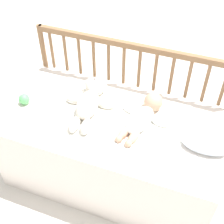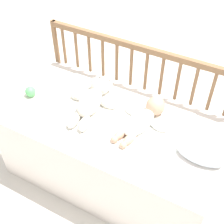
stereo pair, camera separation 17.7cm
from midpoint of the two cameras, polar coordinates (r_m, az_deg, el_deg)
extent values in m
plane|color=silver|center=(2.22, -2.39, -11.30)|extent=(12.00, 12.00, 0.00)
cube|color=white|center=(2.00, -2.61, -6.96)|extent=(1.30, 0.66, 0.53)
cylinder|color=brown|center=(2.36, -13.76, 6.12)|extent=(0.04, 0.04, 0.84)
cube|color=brown|center=(1.88, 1.04, 11.90)|extent=(1.27, 0.03, 0.04)
cylinder|color=brown|center=(2.19, -13.27, 10.86)|extent=(0.02, 0.02, 0.27)
cylinder|color=brown|center=(2.14, -10.90, 10.44)|extent=(0.02, 0.02, 0.27)
cylinder|color=brown|center=(2.10, -8.42, 9.98)|extent=(0.02, 0.02, 0.27)
cylinder|color=brown|center=(2.05, -5.84, 9.48)|extent=(0.02, 0.02, 0.27)
cylinder|color=brown|center=(2.02, -3.17, 8.94)|extent=(0.02, 0.02, 0.27)
cylinder|color=brown|center=(1.99, -0.42, 8.36)|extent=(0.02, 0.02, 0.27)
cylinder|color=brown|center=(1.96, 2.41, 7.75)|extent=(0.02, 0.02, 0.27)
cylinder|color=brown|center=(1.94, 5.30, 7.10)|extent=(0.02, 0.02, 0.27)
cylinder|color=brown|center=(1.92, 8.25, 6.41)|extent=(0.02, 0.02, 0.27)
cylinder|color=brown|center=(1.91, 11.23, 5.70)|extent=(0.02, 0.02, 0.27)
cylinder|color=brown|center=(1.90, 14.23, 4.97)|extent=(0.02, 0.02, 0.27)
cylinder|color=brown|center=(1.90, 17.24, 4.22)|extent=(0.02, 0.02, 0.27)
cube|color=white|center=(1.82, -2.57, -1.12)|extent=(0.84, 0.52, 0.01)
ellipsoid|color=silver|center=(1.84, -7.23, 1.23)|extent=(0.16, 0.25, 0.11)
sphere|color=silver|center=(1.95, -5.76, 4.52)|extent=(0.12, 0.12, 0.12)
sphere|color=tan|center=(1.93, -5.83, 5.28)|extent=(0.05, 0.05, 0.05)
sphere|color=black|center=(1.92, -5.87, 5.78)|extent=(0.02, 0.02, 0.02)
sphere|color=silver|center=(1.98, -6.92, 5.15)|extent=(0.05, 0.05, 0.05)
sphere|color=silver|center=(1.95, -4.23, 4.78)|extent=(0.05, 0.05, 0.05)
ellipsoid|color=silver|center=(1.92, -9.50, 2.15)|extent=(0.11, 0.07, 0.06)
ellipsoid|color=silver|center=(1.87, -3.75, 1.27)|extent=(0.11, 0.07, 0.06)
ellipsoid|color=silver|center=(1.77, -9.76, -2.41)|extent=(0.08, 0.12, 0.06)
ellipsoid|color=silver|center=(1.75, -7.63, -2.79)|extent=(0.08, 0.12, 0.06)
ellipsoid|color=white|center=(1.75, 2.25, -1.56)|extent=(0.17, 0.26, 0.08)
sphere|color=tan|center=(1.84, 4.84, 1.72)|extent=(0.11, 0.11, 0.11)
ellipsoid|color=white|center=(1.84, 0.76, 0.27)|extent=(0.12, 0.07, 0.04)
ellipsoid|color=white|center=(1.77, 5.80, -1.99)|extent=(0.12, 0.07, 0.04)
sphere|color=tan|center=(1.85, 0.00, 0.74)|extent=(0.04, 0.04, 0.04)
sphere|color=tan|center=(1.77, 6.80, -2.29)|extent=(0.04, 0.04, 0.04)
ellipsoid|color=tan|center=(1.71, -0.74, -3.93)|extent=(0.07, 0.12, 0.05)
ellipsoid|color=tan|center=(1.69, 0.97, -4.76)|extent=(0.07, 0.12, 0.05)
sphere|color=tan|center=(1.68, -1.77, -5.13)|extent=(0.04, 0.04, 0.04)
sphere|color=tan|center=(1.66, -0.05, -5.99)|extent=(0.04, 0.04, 0.04)
ellipsoid|color=silver|center=(1.69, 13.76, -6.00)|extent=(0.25, 0.13, 0.06)
sphere|color=#59BF66|center=(1.99, -18.25, 2.14)|extent=(0.07, 0.07, 0.07)
camera|label=1|loc=(0.09, -92.87, -2.73)|focal=50.00mm
camera|label=2|loc=(0.09, 87.13, 2.73)|focal=50.00mm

